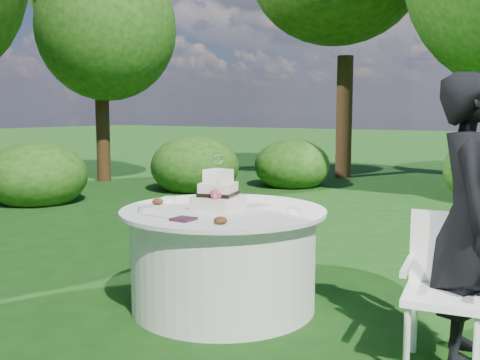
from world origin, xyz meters
name	(u,v)px	position (x,y,z in m)	size (l,w,h in m)	color
ground	(224,307)	(0.00, 0.00, 0.00)	(80.00, 80.00, 0.00)	#14380F
napkins	(183,219)	(0.02, -0.52, 0.78)	(0.14, 0.14, 0.02)	#421C34
feather_plume	(164,216)	(-0.17, -0.48, 0.78)	(0.48, 0.07, 0.01)	white
guest	(469,219)	(1.75, 0.01, 0.87)	(0.63, 0.41, 1.73)	black
table	(223,258)	(0.00, 0.00, 0.39)	(1.56, 1.56, 0.77)	white
cake	(218,194)	(-0.02, -0.04, 0.88)	(0.32, 0.33, 0.43)	white
chair	(446,279)	(1.66, -0.12, 0.52)	(0.52, 0.51, 0.91)	white
votives	(207,203)	(-0.18, 0.04, 0.79)	(1.20, 0.95, 0.04)	silver
petal_cups	(186,210)	(-0.12, -0.30, 0.79)	(0.94, 0.47, 0.05)	#562D16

